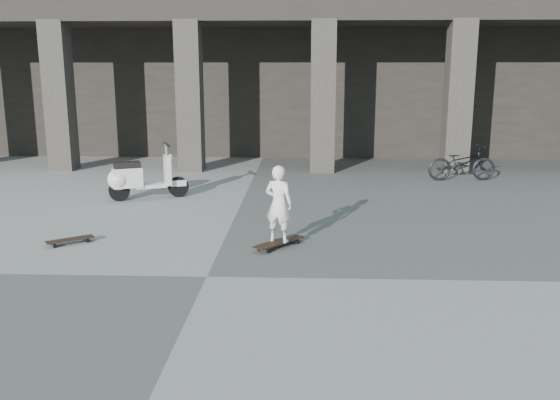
{
  "coord_description": "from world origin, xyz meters",
  "views": [
    {
      "loc": [
        1.3,
        -7.52,
        2.74
      ],
      "look_at": [
        0.91,
        1.89,
        0.65
      ],
      "focal_mm": 38.0,
      "sensor_mm": 36.0,
      "label": 1
    }
  ],
  "objects_px": {
    "child": "(279,204)",
    "skateboard_spare": "(70,240)",
    "bicycle": "(462,163)",
    "longboard": "(279,243)",
    "scooter": "(135,178)"
  },
  "relations": [
    {
      "from": "longboard",
      "to": "scooter",
      "type": "distance_m",
      "value": 4.64
    },
    {
      "from": "child",
      "to": "longboard",
      "type": "bearing_deg",
      "value": -114.64
    },
    {
      "from": "child",
      "to": "scooter",
      "type": "distance_m",
      "value": 4.63
    },
    {
      "from": "skateboard_spare",
      "to": "scooter",
      "type": "relative_size",
      "value": 0.43
    },
    {
      "from": "longboard",
      "to": "child",
      "type": "distance_m",
      "value": 0.62
    },
    {
      "from": "scooter",
      "to": "bicycle",
      "type": "distance_m",
      "value": 7.98
    },
    {
      "from": "longboard",
      "to": "skateboard_spare",
      "type": "height_order",
      "value": "longboard"
    },
    {
      "from": "longboard",
      "to": "skateboard_spare",
      "type": "bearing_deg",
      "value": 129.9
    },
    {
      "from": "skateboard_spare",
      "to": "scooter",
      "type": "height_order",
      "value": "scooter"
    },
    {
      "from": "skateboard_spare",
      "to": "child",
      "type": "xyz_separation_m",
      "value": [
        3.34,
        -0.03,
        0.63
      ]
    },
    {
      "from": "longboard",
      "to": "bicycle",
      "type": "relative_size",
      "value": 0.52
    },
    {
      "from": "skateboard_spare",
      "to": "scooter",
      "type": "bearing_deg",
      "value": 51.14
    },
    {
      "from": "bicycle",
      "to": "longboard",
      "type": "bearing_deg",
      "value": 139.49
    },
    {
      "from": "child",
      "to": "skateboard_spare",
      "type": "bearing_deg",
      "value": 19.81
    },
    {
      "from": "longboard",
      "to": "bicycle",
      "type": "xyz_separation_m",
      "value": [
        4.34,
        5.91,
        0.37
      ]
    }
  ]
}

